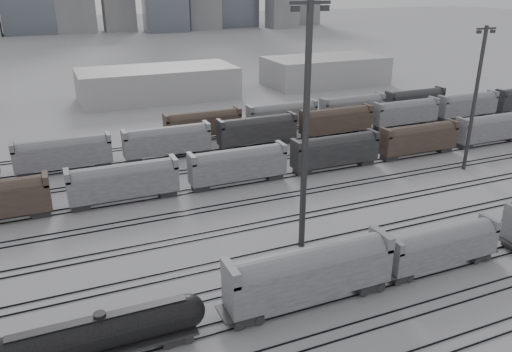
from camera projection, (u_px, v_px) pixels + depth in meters
name	position (u px, v px, depth m)	size (l,w,h in m)	color
ground	(282.00, 318.00, 46.05)	(900.00, 900.00, 0.00)	#A4A5A9
tracks	(220.00, 234.00, 61.00)	(220.00, 71.50, 0.16)	black
tank_car_b	(102.00, 334.00, 40.26)	(17.29, 2.88, 4.27)	black
hopper_car_a	(310.00, 271.00, 46.75)	(16.59, 3.30, 5.93)	black
hopper_car_b	(442.00, 245.00, 52.83)	(13.34, 2.65, 4.77)	black
light_mast_c	(306.00, 125.00, 53.24)	(4.42, 0.71, 27.60)	#333335
light_mast_d	(475.00, 97.00, 77.81)	(3.65, 0.58, 22.82)	#333335
bg_string_near	(238.00, 167.00, 75.33)	(151.00, 3.00, 5.60)	gray
bg_string_mid	(257.00, 132.00, 92.66)	(151.00, 3.00, 5.60)	black
bg_string_far	(318.00, 113.00, 105.88)	(66.00, 3.00, 5.60)	#4D3B30
warehouse_mid	(158.00, 83.00, 129.55)	(40.00, 18.00, 8.00)	#AAABAD
warehouse_right	(325.00, 71.00, 147.75)	(35.00, 18.00, 8.00)	#AAABAD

